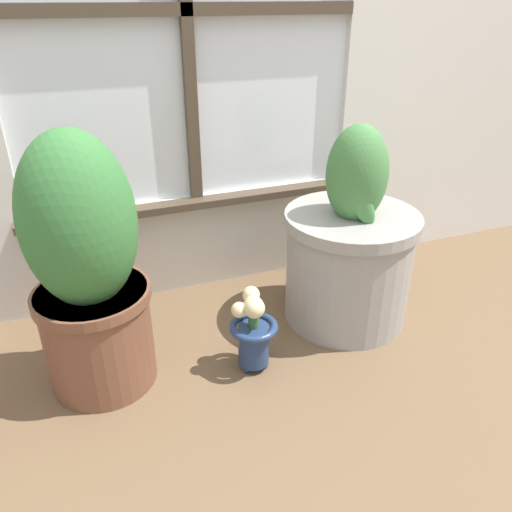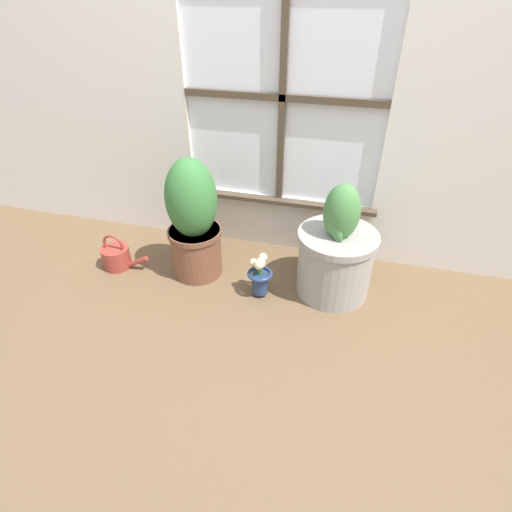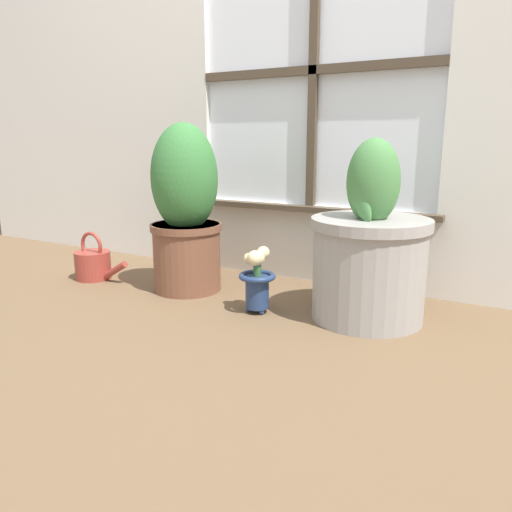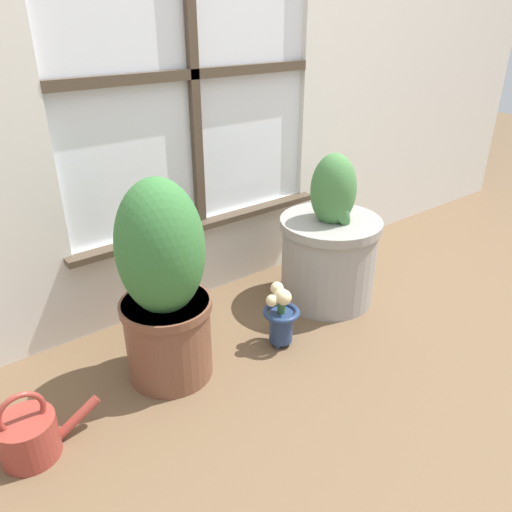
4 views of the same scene
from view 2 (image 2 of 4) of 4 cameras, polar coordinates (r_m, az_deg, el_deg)
The scene contains 6 objects.
ground_plane at distance 2.03m, azimuth -1.06°, elevation -8.46°, with size 10.00×10.00×0.00m, color brown.
wall_with_window at distance 2.15m, azimuth 4.35°, elevation 31.52°, with size 4.40×0.10×2.50m.
potted_plant_left at distance 2.16m, azimuth -8.91°, elevation 4.88°, with size 0.29×0.29×0.68m.
potted_plant_right at distance 2.08m, azimuth 11.36°, elevation 0.28°, with size 0.41×0.41×0.62m.
flower_vase at distance 2.08m, azimuth 0.54°, elevation -2.72°, with size 0.13×0.13×0.24m.
watering_can at distance 2.45m, azimuth -19.27°, elevation -0.06°, with size 0.28×0.16×0.22m.
Camera 2 is at (0.41, -1.42, 1.40)m, focal length 28.00 mm.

